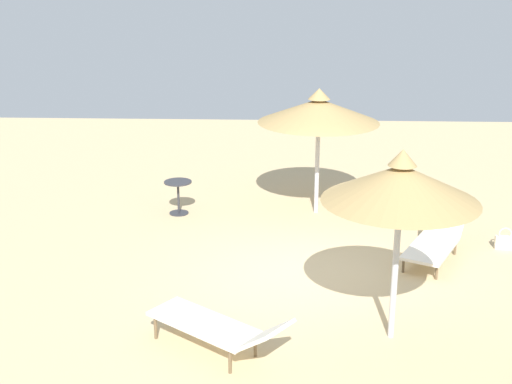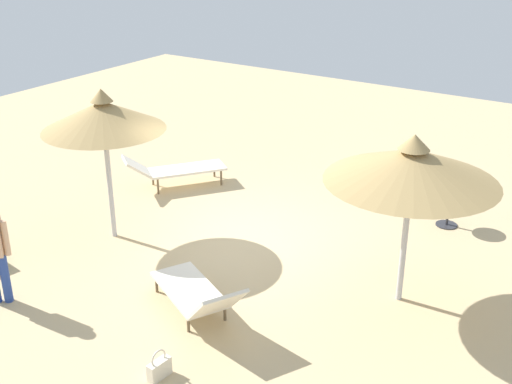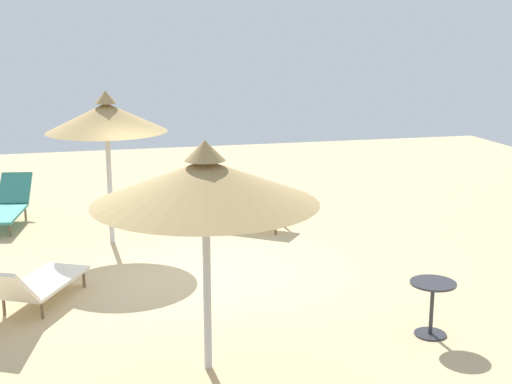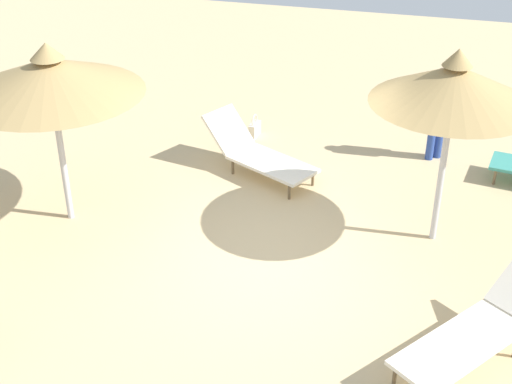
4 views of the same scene
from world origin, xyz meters
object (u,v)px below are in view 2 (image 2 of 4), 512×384
lounge_chair_edge (174,169)px  handbag (159,368)px  parasol_umbrella_far_right (412,165)px  side_table_round (449,202)px  lounge_chair_center (198,294)px  parasol_umbrella_near_left (103,116)px

lounge_chair_edge → handbag: size_ratio=5.02×
parasol_umbrella_far_right → side_table_round: bearing=-86.1°
lounge_chair_edge → lounge_chair_center: bearing=133.8°
handbag → side_table_round: size_ratio=0.59×
lounge_chair_edge → handbag: (-3.81, 4.88, -0.27)m
parasol_umbrella_far_right → parasol_umbrella_near_left: bearing=9.4°
parasol_umbrella_near_left → lounge_chair_center: bearing=157.4°
lounge_chair_edge → side_table_round: (-5.46, -1.34, 0.07)m
parasol_umbrella_far_right → lounge_chair_center: bearing=42.0°
lounge_chair_edge → side_table_round: size_ratio=2.96×
lounge_chair_edge → lounge_chair_center: lounge_chair_center is taller
lounge_chair_edge → parasol_umbrella_far_right: bearing=164.9°
parasol_umbrella_far_right → lounge_chair_center: (2.25, 2.03, -1.79)m
side_table_round → parasol_umbrella_near_left: bearing=37.1°
handbag → lounge_chair_edge: bearing=-52.0°
handbag → parasol_umbrella_near_left: bearing=-37.7°
parasol_umbrella_far_right → lounge_chair_center: size_ratio=1.28×
handbag → side_table_round: 6.45m
parasol_umbrella_near_left → lounge_chair_center: size_ratio=1.33×
parasol_umbrella_near_left → side_table_round: size_ratio=3.88×
parasol_umbrella_near_left → handbag: bearing=142.3°
handbag → side_table_round: bearing=-104.8°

